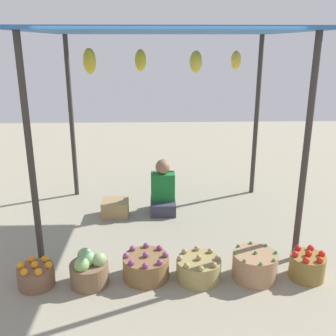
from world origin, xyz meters
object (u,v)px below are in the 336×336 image
(basket_oranges, at_px, (36,275))
(basket_purple_onions, at_px, (146,267))
(basket_cabbages, at_px, (89,270))
(basket_green_chilies, at_px, (255,266))
(basket_potatoes, at_px, (199,269))
(wooden_crate_near_vendor, at_px, (115,208))
(vendor_person, at_px, (163,192))
(basket_red_tomatoes, at_px, (307,266))

(basket_oranges, xyz_separation_m, basket_purple_onions, (1.11, 0.11, 0.01))
(basket_cabbages, xyz_separation_m, basket_green_chilies, (1.71, 0.05, -0.02))
(basket_potatoes, bearing_deg, basket_oranges, -177.87)
(basket_cabbages, bearing_deg, wooden_crate_near_vendor, 86.39)
(basket_green_chilies, bearing_deg, basket_oranges, -178.44)
(basket_purple_onions, height_order, basket_green_chilies, basket_green_chilies)
(wooden_crate_near_vendor, bearing_deg, basket_green_chilies, -44.95)
(vendor_person, height_order, basket_cabbages, vendor_person)
(vendor_person, bearing_deg, basket_green_chilies, -61.97)
(basket_cabbages, bearing_deg, basket_red_tomatoes, 1.04)
(basket_cabbages, relative_size, wooden_crate_near_vendor, 1.06)
(basket_oranges, bearing_deg, basket_red_tomatoes, 0.98)
(basket_oranges, relative_size, wooden_crate_near_vendor, 0.99)
(vendor_person, xyz_separation_m, basket_red_tomatoes, (1.47, -1.74, -0.16))
(basket_cabbages, height_order, basket_purple_onions, basket_cabbages)
(vendor_person, bearing_deg, basket_cabbages, -113.75)
(vendor_person, distance_m, basket_potatoes, 1.77)
(basket_red_tomatoes, xyz_separation_m, wooden_crate_near_vendor, (-2.15, 1.61, -0.02))
(basket_green_chilies, bearing_deg, basket_red_tomatoes, -1.37)
(basket_oranges, distance_m, basket_green_chilies, 2.24)
(basket_green_chilies, bearing_deg, basket_purple_onions, 177.65)
(basket_green_chilies, relative_size, basket_red_tomatoes, 1.27)
(vendor_person, bearing_deg, basket_red_tomatoes, -49.86)
(basket_cabbages, relative_size, basket_purple_onions, 0.81)
(basket_cabbages, relative_size, basket_potatoes, 0.84)
(basket_oranges, relative_size, basket_cabbages, 0.94)
(basket_potatoes, relative_size, wooden_crate_near_vendor, 1.26)
(basket_purple_onions, xyz_separation_m, basket_potatoes, (0.55, -0.05, -0.01))
(vendor_person, xyz_separation_m, basket_cabbages, (-0.79, -1.79, -0.14))
(basket_oranges, distance_m, basket_cabbages, 0.54)
(basket_cabbages, distance_m, basket_potatoes, 1.12)
(basket_purple_onions, distance_m, basket_red_tomatoes, 1.68)
(basket_potatoes, bearing_deg, basket_cabbages, -177.21)
(wooden_crate_near_vendor, bearing_deg, vendor_person, 10.91)
(basket_potatoes, relative_size, basket_red_tomatoes, 1.27)
(vendor_person, relative_size, basket_green_chilies, 1.68)
(basket_purple_onions, xyz_separation_m, wooden_crate_near_vendor, (-0.47, 1.55, -0.01))
(basket_purple_onions, height_order, wooden_crate_near_vendor, basket_purple_onions)
(basket_red_tomatoes, height_order, wooden_crate_near_vendor, basket_red_tomatoes)
(basket_oranges, height_order, basket_purple_onions, basket_purple_onions)
(basket_cabbages, distance_m, basket_purple_onions, 0.58)
(basket_red_tomatoes, bearing_deg, basket_purple_onions, 177.97)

